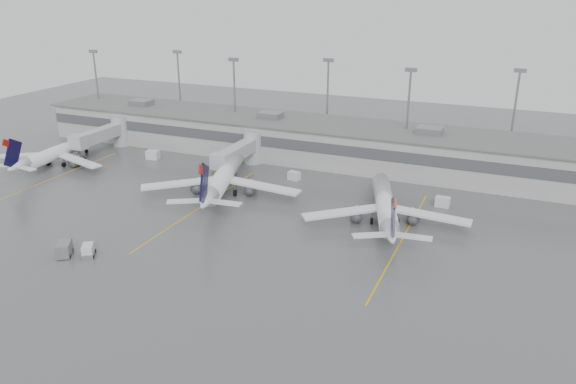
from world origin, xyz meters
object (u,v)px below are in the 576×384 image
at_px(jet_mid_left, 223,177).
at_px(jet_mid_right, 385,206).
at_px(baggage_tug, 88,252).
at_px(jet_far_left, 56,153).

bearing_deg(jet_mid_left, jet_mid_right, -19.75).
height_order(jet_mid_right, baggage_tug, jet_mid_right).
relative_size(jet_far_left, jet_mid_left, 0.89).
height_order(jet_mid_left, baggage_tug, jet_mid_left).
bearing_deg(jet_mid_right, jet_far_left, 160.05).
bearing_deg(jet_far_left, baggage_tug, -46.01).
bearing_deg(jet_far_left, jet_mid_right, -7.33).
distance_m(jet_far_left, jet_mid_right, 71.39).
relative_size(jet_mid_left, baggage_tug, 10.01).
xyz_separation_m(jet_far_left, baggage_tug, (35.49, -30.57, -2.17)).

